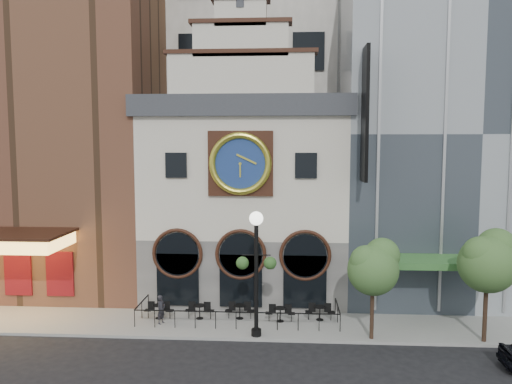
{
  "coord_description": "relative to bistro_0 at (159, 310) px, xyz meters",
  "views": [
    {
      "loc": [
        2.57,
        -23.48,
        9.66
      ],
      "look_at": [
        0.73,
        6.0,
        6.77
      ],
      "focal_mm": 35.0,
      "sensor_mm": 36.0,
      "label": 1
    }
  ],
  "objects": [
    {
      "name": "cafe_railing",
      "position": [
        4.35,
        -0.02,
        -0.01
      ],
      "size": [
        10.6,
        2.6,
        0.9
      ],
      "primitive_type": null,
      "color": "black",
      "rests_on": "sidewalk"
    },
    {
      "name": "bistro_1",
      "position": [
        2.22,
        0.09,
        0.0
      ],
      "size": [
        1.58,
        0.68,
        0.9
      ],
      "color": "black",
      "rests_on": "sidewalk"
    },
    {
      "name": "sidewalk",
      "position": [
        4.35,
        -0.02,
        -0.54
      ],
      "size": [
        44.0,
        5.0,
        0.15
      ],
      "primitive_type": "cube",
      "color": "gray",
      "rests_on": "ground"
    },
    {
      "name": "bistro_4",
      "position": [
        8.73,
        0.29,
        0.0
      ],
      "size": [
        1.58,
        0.68,
        0.9
      ],
      "color": "black",
      "rests_on": "sidewalk"
    },
    {
      "name": "lamppost",
      "position": [
        5.44,
        -2.12,
        3.39
      ],
      "size": [
        1.99,
        0.69,
        6.22
      ],
      "rotation": [
        0.0,
        0.0,
        0.04
      ],
      "color": "black",
      "rests_on": "sidewalk"
    },
    {
      "name": "bistro_2",
      "position": [
        4.4,
        0.24,
        0.0
      ],
      "size": [
        1.58,
        0.68,
        0.9
      ],
      "color": "black",
      "rests_on": "sidewalk"
    },
    {
      "name": "bistro_0",
      "position": [
        0.0,
        0.0,
        0.0
      ],
      "size": [
        1.58,
        0.68,
        0.9
      ],
      "color": "black",
      "rests_on": "sidewalk"
    },
    {
      "name": "pedestrian",
      "position": [
        0.31,
        -0.73,
        0.3
      ],
      "size": [
        0.57,
        0.66,
        1.52
      ],
      "primitive_type": "imported",
      "rotation": [
        0.0,
        0.0,
        1.13
      ],
      "color": "black",
      "rests_on": "sidewalk"
    },
    {
      "name": "tree_right",
      "position": [
        16.5,
        -2.08,
        3.55
      ],
      "size": [
        2.84,
        2.73,
        5.47
      ],
      "color": "#382619",
      "rests_on": "sidewalk"
    },
    {
      "name": "theater_building",
      "position": [
        -8.65,
        7.44,
        11.99
      ],
      "size": [
        14.0,
        15.6,
        25.0
      ],
      "color": "brown",
      "rests_on": "ground"
    },
    {
      "name": "bistro_3",
      "position": [
        6.6,
        -0.06,
        0.0
      ],
      "size": [
        1.58,
        0.68,
        0.9
      ],
      "color": "black",
      "rests_on": "sidewalk"
    },
    {
      "name": "retail_building",
      "position": [
        17.35,
        7.47,
        9.53
      ],
      "size": [
        14.0,
        14.4,
        20.0
      ],
      "color": "gray",
      "rests_on": "ground"
    },
    {
      "name": "office_tower",
      "position": [
        4.35,
        17.48,
        19.39
      ],
      "size": [
        20.0,
        16.0,
        40.0
      ],
      "primitive_type": "cube",
      "color": "silver",
      "rests_on": "ground"
    },
    {
      "name": "ground",
      "position": [
        4.35,
        -2.52,
        -0.61
      ],
      "size": [
        120.0,
        120.0,
        0.0
      ],
      "primitive_type": "plane",
      "color": "black",
      "rests_on": "ground"
    },
    {
      "name": "clock_building",
      "position": [
        4.35,
        5.31,
        6.07
      ],
      "size": [
        12.6,
        8.78,
        18.65
      ],
      "color": "#605E5B",
      "rests_on": "ground"
    },
    {
      "name": "tree_left",
      "position": [
        11.14,
        -2.08,
        3.16
      ],
      "size": [
        2.56,
        2.47,
        4.94
      ],
      "color": "#382619",
      "rests_on": "sidewalk"
    }
  ]
}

